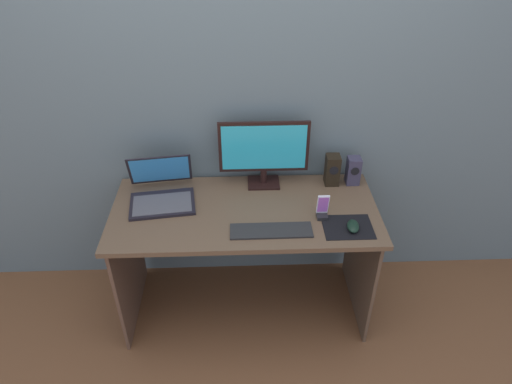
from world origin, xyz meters
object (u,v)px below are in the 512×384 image
object	(u,v)px
speaker_right	(353,171)
phone_in_dock	(322,210)
monitor	(264,151)
speaker_near_monitor	(332,170)
keyboard_external	(271,231)
mouse	(353,226)
laptop	(162,192)

from	to	relation	value
speaker_right	phone_in_dock	size ratio (longest dim) A/B	1.18
monitor	speaker_right	distance (m)	0.53
speaker_near_monitor	keyboard_external	size ratio (longest dim) A/B	0.44
keyboard_external	mouse	distance (m)	0.41
keyboard_external	phone_in_dock	distance (m)	0.29
laptop	keyboard_external	distance (m)	0.65
laptop	mouse	distance (m)	1.03
monitor	speaker_near_monitor	world-z (taller)	monitor
speaker_near_monitor	keyboard_external	distance (m)	0.57
speaker_right	speaker_near_monitor	distance (m)	0.12
speaker_right	speaker_near_monitor	xyz separation A→B (m)	(-0.12, 0.00, 0.01)
speaker_right	phone_in_dock	distance (m)	0.39
speaker_right	mouse	size ratio (longest dim) A/B	1.64
monitor	speaker_right	xyz separation A→B (m)	(0.51, -0.01, -0.13)
monitor	laptop	bearing A→B (deg)	-166.82
speaker_near_monitor	phone_in_dock	size ratio (longest dim) A/B	1.29
monitor	laptop	world-z (taller)	monitor
mouse	phone_in_dock	bearing A→B (deg)	150.02
monitor	keyboard_external	size ratio (longest dim) A/B	1.21
monitor	mouse	bearing A→B (deg)	-45.20
mouse	speaker_near_monitor	bearing A→B (deg)	102.19
monitor	laptop	xyz separation A→B (m)	(-0.56, -0.13, -0.17)
keyboard_external	mouse	xyz separation A→B (m)	(0.41, 0.00, 0.02)
speaker_near_monitor	keyboard_external	world-z (taller)	speaker_near_monitor
speaker_right	phone_in_dock	world-z (taller)	speaker_right
keyboard_external	phone_in_dock	world-z (taller)	phone_in_dock
speaker_right	phone_in_dock	xyz separation A→B (m)	(-0.22, -0.32, -0.03)
monitor	phone_in_dock	size ratio (longest dim) A/B	3.56
phone_in_dock	mouse	bearing A→B (deg)	-37.04
monitor	mouse	size ratio (longest dim) A/B	4.96
speaker_right	mouse	distance (m)	0.43
speaker_near_monitor	phone_in_dock	distance (m)	0.33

